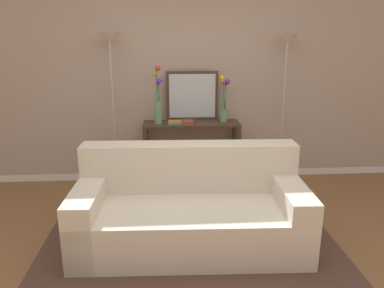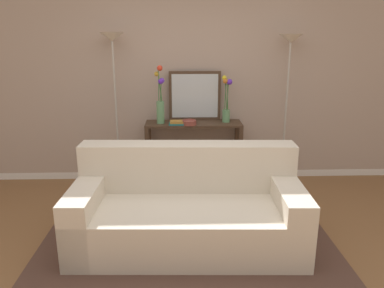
# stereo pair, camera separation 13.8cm
# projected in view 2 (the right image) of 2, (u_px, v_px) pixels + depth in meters

# --- Properties ---
(ground_plane) EXTENTS (16.00, 16.00, 0.02)m
(ground_plane) POSITION_uv_depth(u_px,v_px,m) (197.00, 272.00, 3.10)
(ground_plane) COLOR brown
(back_wall) EXTENTS (12.00, 0.15, 2.90)m
(back_wall) POSITION_uv_depth(u_px,v_px,m) (190.00, 69.00, 4.81)
(back_wall) COLOR white
(back_wall) RESTS_ON ground
(area_rug) EXTENTS (2.71, 1.64, 0.01)m
(area_rug) POSITION_uv_depth(u_px,v_px,m) (188.00, 251.00, 3.38)
(area_rug) COLOR #51382D
(area_rug) RESTS_ON ground
(couch) EXTENTS (2.06, 1.00, 0.88)m
(couch) POSITION_uv_depth(u_px,v_px,m) (188.00, 212.00, 3.45)
(couch) COLOR beige
(couch) RESTS_ON ground
(console_table) EXTENTS (1.19, 0.37, 0.82)m
(console_table) POSITION_uv_depth(u_px,v_px,m) (194.00, 143.00, 4.76)
(console_table) COLOR #473323
(console_table) RESTS_ON ground
(floor_lamp_left) EXTENTS (0.28, 0.28, 1.90)m
(floor_lamp_left) POSITION_uv_depth(u_px,v_px,m) (114.00, 68.00, 4.45)
(floor_lamp_left) COLOR #B7B2A8
(floor_lamp_left) RESTS_ON ground
(floor_lamp_right) EXTENTS (0.28, 0.28, 1.88)m
(floor_lamp_right) POSITION_uv_depth(u_px,v_px,m) (289.00, 69.00, 4.52)
(floor_lamp_right) COLOR #B7B2A8
(floor_lamp_right) RESTS_ON ground
(wall_mirror) EXTENTS (0.65, 0.02, 0.62)m
(wall_mirror) POSITION_uv_depth(u_px,v_px,m) (195.00, 96.00, 4.75)
(wall_mirror) COLOR #473323
(wall_mirror) RESTS_ON console_table
(vase_tall_flowers) EXTENTS (0.12, 0.12, 0.71)m
(vase_tall_flowers) POSITION_uv_depth(u_px,v_px,m) (160.00, 102.00, 4.57)
(vase_tall_flowers) COLOR #669E6B
(vase_tall_flowers) RESTS_ON console_table
(vase_short_flowers) EXTENTS (0.12, 0.10, 0.57)m
(vase_short_flowers) POSITION_uv_depth(u_px,v_px,m) (227.00, 102.00, 4.65)
(vase_short_flowers) COLOR #669E6B
(vase_short_flowers) RESTS_ON console_table
(fruit_bowl) EXTENTS (0.17, 0.17, 0.06)m
(fruit_bowl) POSITION_uv_depth(u_px,v_px,m) (189.00, 122.00, 4.56)
(fruit_bowl) COLOR brown
(fruit_bowl) RESTS_ON console_table
(book_stack) EXTENTS (0.22, 0.15, 0.05)m
(book_stack) POSITION_uv_depth(u_px,v_px,m) (178.00, 123.00, 4.58)
(book_stack) COLOR #1E7075
(book_stack) RESTS_ON console_table
(book_row_under_console) EXTENTS (0.30, 0.17, 0.13)m
(book_row_under_console) POSITION_uv_depth(u_px,v_px,m) (167.00, 180.00, 4.88)
(book_row_under_console) COLOR #2D2D33
(book_row_under_console) RESTS_ON ground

